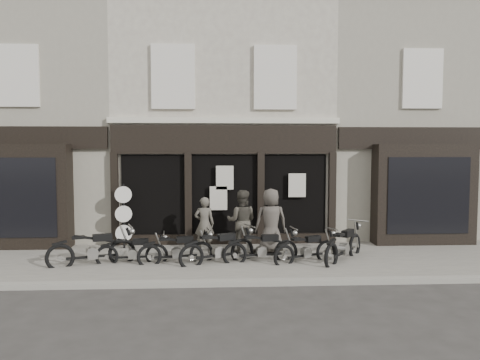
{
  "coord_description": "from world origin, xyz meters",
  "views": [
    {
      "loc": [
        -0.28,
        -11.88,
        3.2
      ],
      "look_at": [
        0.42,
        1.6,
        2.26
      ],
      "focal_mm": 35.0,
      "sensor_mm": 36.0,
      "label": 1
    }
  ],
  "objects_px": {
    "motorcycle_6": "(344,248)",
    "man_centre": "(242,221)",
    "motorcycle_1": "(133,253)",
    "motorcycle_2": "(177,252)",
    "advert_sign_post": "(124,219)",
    "motorcycle_3": "(218,251)",
    "motorcycle_0": "(93,252)",
    "man_right": "(271,221)",
    "motorcycle_5": "(306,252)",
    "motorcycle_4": "(262,251)",
    "man_left": "(204,224)"
  },
  "relations": [
    {
      "from": "man_right",
      "to": "motorcycle_3",
      "type": "bearing_deg",
      "value": 26.76
    },
    {
      "from": "motorcycle_2",
      "to": "man_left",
      "type": "height_order",
      "value": "man_left"
    },
    {
      "from": "motorcycle_6",
      "to": "man_right",
      "type": "relative_size",
      "value": 1.02
    },
    {
      "from": "man_left",
      "to": "motorcycle_5",
      "type": "bearing_deg",
      "value": 153.2
    },
    {
      "from": "man_right",
      "to": "man_left",
      "type": "bearing_deg",
      "value": -18.99
    },
    {
      "from": "motorcycle_3",
      "to": "man_right",
      "type": "height_order",
      "value": "man_right"
    },
    {
      "from": "motorcycle_1",
      "to": "motorcycle_6",
      "type": "bearing_deg",
      "value": -5.26
    },
    {
      "from": "motorcycle_3",
      "to": "motorcycle_4",
      "type": "height_order",
      "value": "motorcycle_3"
    },
    {
      "from": "motorcycle_5",
      "to": "motorcycle_3",
      "type": "bearing_deg",
      "value": 155.68
    },
    {
      "from": "motorcycle_0",
      "to": "man_right",
      "type": "distance_m",
      "value": 4.99
    },
    {
      "from": "motorcycle_0",
      "to": "motorcycle_1",
      "type": "distance_m",
      "value": 1.03
    },
    {
      "from": "motorcycle_2",
      "to": "man_right",
      "type": "distance_m",
      "value": 2.88
    },
    {
      "from": "motorcycle_3",
      "to": "motorcycle_1",
      "type": "bearing_deg",
      "value": 152.24
    },
    {
      "from": "motorcycle_4",
      "to": "advert_sign_post",
      "type": "distance_m",
      "value": 4.47
    },
    {
      "from": "motorcycle_1",
      "to": "motorcycle_6",
      "type": "relative_size",
      "value": 0.99
    },
    {
      "from": "man_centre",
      "to": "advert_sign_post",
      "type": "bearing_deg",
      "value": -1.01
    },
    {
      "from": "motorcycle_2",
      "to": "advert_sign_post",
      "type": "relative_size",
      "value": 0.97
    },
    {
      "from": "motorcycle_2",
      "to": "man_right",
      "type": "height_order",
      "value": "man_right"
    },
    {
      "from": "motorcycle_6",
      "to": "man_centre",
      "type": "xyz_separation_m",
      "value": [
        -2.76,
        1.06,
        0.6
      ]
    },
    {
      "from": "motorcycle_6",
      "to": "man_right",
      "type": "height_order",
      "value": "man_right"
    },
    {
      "from": "motorcycle_3",
      "to": "motorcycle_5",
      "type": "bearing_deg",
      "value": -25.35
    },
    {
      "from": "motorcycle_1",
      "to": "man_left",
      "type": "relative_size",
      "value": 1.19
    },
    {
      "from": "motorcycle_6",
      "to": "man_left",
      "type": "xyz_separation_m",
      "value": [
        -3.86,
        1.3,
        0.49
      ]
    },
    {
      "from": "motorcycle_4",
      "to": "motorcycle_5",
      "type": "distance_m",
      "value": 1.21
    },
    {
      "from": "motorcycle_0",
      "to": "man_left",
      "type": "relative_size",
      "value": 1.37
    },
    {
      "from": "advert_sign_post",
      "to": "motorcycle_4",
      "type": "bearing_deg",
      "value": -39.54
    },
    {
      "from": "motorcycle_0",
      "to": "motorcycle_5",
      "type": "relative_size",
      "value": 1.18
    },
    {
      "from": "motorcycle_0",
      "to": "motorcycle_4",
      "type": "distance_m",
      "value": 4.49
    },
    {
      "from": "motorcycle_6",
      "to": "man_right",
      "type": "xyz_separation_m",
      "value": [
        -1.92,
        0.84,
        0.63
      ]
    },
    {
      "from": "advert_sign_post",
      "to": "motorcycle_1",
      "type": "bearing_deg",
      "value": -87.53
    },
    {
      "from": "motorcycle_6",
      "to": "man_left",
      "type": "bearing_deg",
      "value": 110.28
    },
    {
      "from": "motorcycle_2",
      "to": "man_centre",
      "type": "relative_size",
      "value": 1.1
    },
    {
      "from": "man_left",
      "to": "man_centre",
      "type": "distance_m",
      "value": 1.13
    },
    {
      "from": "motorcycle_0",
      "to": "motorcycle_2",
      "type": "distance_m",
      "value": 2.2
    },
    {
      "from": "motorcycle_6",
      "to": "advert_sign_post",
      "type": "relative_size",
      "value": 0.93
    },
    {
      "from": "motorcycle_4",
      "to": "motorcycle_0",
      "type": "bearing_deg",
      "value": 171.5
    },
    {
      "from": "motorcycle_4",
      "to": "man_left",
      "type": "relative_size",
      "value": 1.3
    },
    {
      "from": "motorcycle_6",
      "to": "motorcycle_0",
      "type": "bearing_deg",
      "value": 130.21
    },
    {
      "from": "motorcycle_3",
      "to": "motorcycle_4",
      "type": "xyz_separation_m",
      "value": [
        1.17,
        0.08,
        -0.02
      ]
    },
    {
      "from": "motorcycle_4",
      "to": "motorcycle_1",
      "type": "bearing_deg",
      "value": 169.77
    },
    {
      "from": "man_centre",
      "to": "advert_sign_post",
      "type": "distance_m",
      "value": 3.63
    },
    {
      "from": "advert_sign_post",
      "to": "motorcycle_3",
      "type": "bearing_deg",
      "value": -48.76
    },
    {
      "from": "man_centre",
      "to": "advert_sign_post",
      "type": "relative_size",
      "value": 0.88
    },
    {
      "from": "motorcycle_0",
      "to": "motorcycle_4",
      "type": "relative_size",
      "value": 1.05
    },
    {
      "from": "motorcycle_1",
      "to": "motorcycle_2",
      "type": "relative_size",
      "value": 0.95
    },
    {
      "from": "motorcycle_0",
      "to": "advert_sign_post",
      "type": "distance_m",
      "value": 2.05
    },
    {
      "from": "motorcycle_2",
      "to": "motorcycle_0",
      "type": "bearing_deg",
      "value": 169.21
    },
    {
      "from": "motorcycle_6",
      "to": "man_centre",
      "type": "bearing_deg",
      "value": 107.77
    },
    {
      "from": "motorcycle_3",
      "to": "motorcycle_4",
      "type": "bearing_deg",
      "value": -21.51
    },
    {
      "from": "motorcycle_1",
      "to": "motorcycle_6",
      "type": "distance_m",
      "value": 5.74
    }
  ]
}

